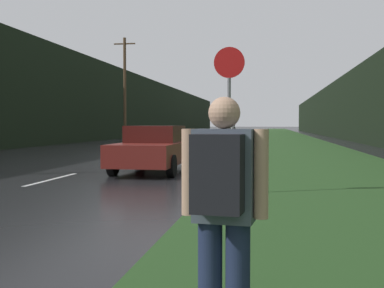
% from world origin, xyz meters
% --- Properties ---
extents(grass_verge, '(6.00, 240.00, 0.02)m').
position_xyz_m(grass_verge, '(7.33, 40.00, 0.01)').
color(grass_verge, '#26471E').
rests_on(grass_verge, ground_plane).
extents(lane_stripe_c, '(0.12, 3.00, 0.01)m').
position_xyz_m(lane_stripe_c, '(0.00, 12.75, 0.00)').
color(lane_stripe_c, silver).
rests_on(lane_stripe_c, ground_plane).
extents(lane_stripe_d, '(0.12, 3.00, 0.01)m').
position_xyz_m(lane_stripe_d, '(0.00, 19.75, 0.00)').
color(lane_stripe_d, silver).
rests_on(lane_stripe_d, ground_plane).
extents(lane_stripe_e, '(0.12, 3.00, 0.01)m').
position_xyz_m(lane_stripe_e, '(0.00, 26.75, 0.00)').
color(lane_stripe_e, silver).
rests_on(lane_stripe_e, ground_plane).
extents(lane_stripe_f, '(0.12, 3.00, 0.01)m').
position_xyz_m(lane_stripe_f, '(0.00, 33.75, 0.00)').
color(lane_stripe_f, silver).
rests_on(lane_stripe_f, ground_plane).
extents(treeline_far_side, '(2.00, 140.00, 7.16)m').
position_xyz_m(treeline_far_side, '(-10.33, 50.00, 3.58)').
color(treeline_far_side, black).
rests_on(treeline_far_side, ground_plane).
extents(treeline_near_side, '(2.00, 140.00, 6.07)m').
position_xyz_m(treeline_near_side, '(13.33, 50.00, 3.04)').
color(treeline_near_side, black).
rests_on(treeline_near_side, ground_plane).
extents(utility_pole_far, '(1.80, 0.24, 8.60)m').
position_xyz_m(utility_pole_far, '(-6.27, 39.36, 4.43)').
color(utility_pole_far, '#4C3823').
rests_on(utility_pole_far, ground_plane).
extents(stop_sign, '(0.63, 0.07, 3.03)m').
position_xyz_m(stop_sign, '(4.85, 10.74, 1.81)').
color(stop_sign, slate).
rests_on(stop_sign, ground_plane).
extents(hitchhiker_with_backpack, '(0.56, 0.43, 1.63)m').
position_xyz_m(hitchhiker_with_backpack, '(5.40, 3.89, 0.94)').
color(hitchhiker_with_backpack, '#1E2847').
rests_on(hitchhiker_with_backpack, ground_plane).
extents(car_passing_near, '(1.88, 4.57, 1.41)m').
position_xyz_m(car_passing_near, '(2.16, 15.24, 0.71)').
color(car_passing_near, maroon).
rests_on(car_passing_near, ground_plane).
extents(delivery_truck, '(2.58, 7.42, 3.77)m').
position_xyz_m(delivery_truck, '(-2.16, 88.06, 1.96)').
color(delivery_truck, gray).
rests_on(delivery_truck, ground_plane).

